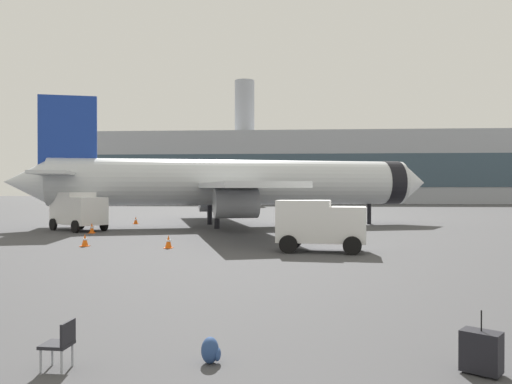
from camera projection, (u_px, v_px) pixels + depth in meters
airplane_at_gate at (234, 183)px, 42.87m from camera, size 35.20×32.09×10.50m
service_truck at (78, 209)px, 38.53m from camera, size 5.13×4.70×2.90m
cargo_van at (320, 223)px, 25.68m from camera, size 4.62×2.81×2.60m
safety_cone_near at (168, 242)px, 27.17m from camera, size 0.44×0.44×0.70m
safety_cone_mid at (85, 240)px, 27.99m from camera, size 0.44×0.44×0.70m
safety_cone_far at (136, 220)px, 45.67m from camera, size 0.44×0.44×0.67m
safety_cone_outer at (92, 228)px, 36.16m from camera, size 0.44×0.44×0.74m
rolling_suitcase at (481, 351)px, 8.75m from camera, size 0.75×0.70×1.10m
traveller_backpack at (211, 351)px, 9.29m from camera, size 0.36×0.40×0.48m
gate_chair at (61, 342)px, 8.96m from camera, size 0.51×0.51×0.86m
terminal_building at (312, 168)px, 113.30m from camera, size 96.78×16.16×27.37m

